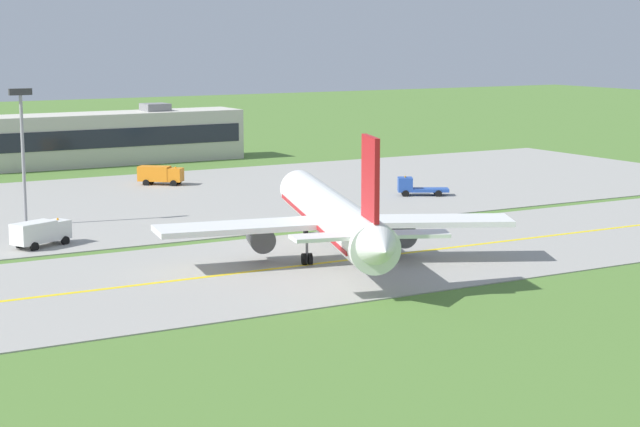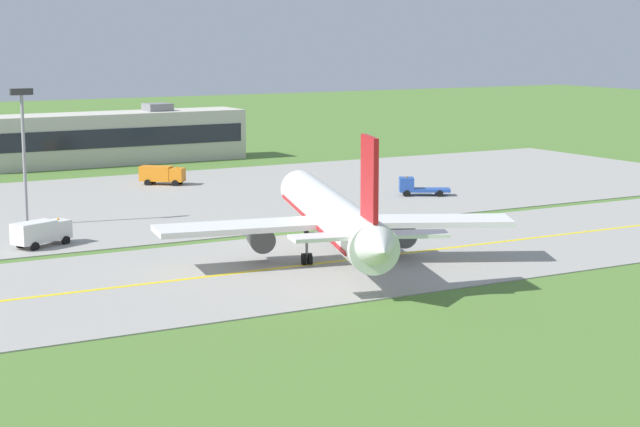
{
  "view_description": "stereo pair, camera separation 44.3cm",
  "coord_description": "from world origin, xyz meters",
  "px_view_note": "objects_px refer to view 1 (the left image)",
  "views": [
    {
      "loc": [
        -51.52,
        -84.4,
        20.6
      ],
      "look_at": [
        -0.54,
        3.29,
        4.0
      ],
      "focal_mm": 62.54,
      "sensor_mm": 36.0,
      "label": 1
    },
    {
      "loc": [
        -51.13,
        -84.62,
        20.6
      ],
      "look_at": [
        -0.54,
        3.29,
        4.0
      ],
      "focal_mm": 62.54,
      "sensor_mm": 36.0,
      "label": 2
    }
  ],
  "objects_px": {
    "service_truck_fuel": "(160,174)",
    "service_truck_catering": "(41,232)",
    "service_truck_baggage": "(415,187)",
    "airplane_lead": "(332,216)",
    "apron_light_mast": "(22,140)"
  },
  "relations": [
    {
      "from": "apron_light_mast",
      "to": "service_truck_baggage",
      "type": "bearing_deg",
      "value": -3.26
    },
    {
      "from": "service_truck_baggage",
      "to": "service_truck_fuel",
      "type": "distance_m",
      "value": 35.1
    },
    {
      "from": "airplane_lead",
      "to": "service_truck_baggage",
      "type": "relative_size",
      "value": 5.85
    },
    {
      "from": "service_truck_baggage",
      "to": "service_truck_catering",
      "type": "bearing_deg",
      "value": -169.09
    },
    {
      "from": "service_truck_catering",
      "to": "apron_light_mast",
      "type": "relative_size",
      "value": 0.43
    },
    {
      "from": "service_truck_fuel",
      "to": "apron_light_mast",
      "type": "distance_m",
      "value": 34.47
    },
    {
      "from": "service_truck_fuel",
      "to": "apron_light_mast",
      "type": "bearing_deg",
      "value": -137.26
    },
    {
      "from": "service_truck_fuel",
      "to": "service_truck_catering",
      "type": "relative_size",
      "value": 0.93
    },
    {
      "from": "airplane_lead",
      "to": "apron_light_mast",
      "type": "distance_m",
      "value": 37.67
    },
    {
      "from": "airplane_lead",
      "to": "service_truck_catering",
      "type": "relative_size",
      "value": 6.1
    },
    {
      "from": "service_truck_baggage",
      "to": "apron_light_mast",
      "type": "relative_size",
      "value": 0.45
    },
    {
      "from": "service_truck_baggage",
      "to": "airplane_lead",
      "type": "bearing_deg",
      "value": -135.34
    },
    {
      "from": "service_truck_baggage",
      "to": "service_truck_catering",
      "type": "relative_size",
      "value": 1.04
    },
    {
      "from": "airplane_lead",
      "to": "service_truck_baggage",
      "type": "bearing_deg",
      "value": 44.66
    },
    {
      "from": "service_truck_baggage",
      "to": "apron_light_mast",
      "type": "height_order",
      "value": "apron_light_mast"
    }
  ]
}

